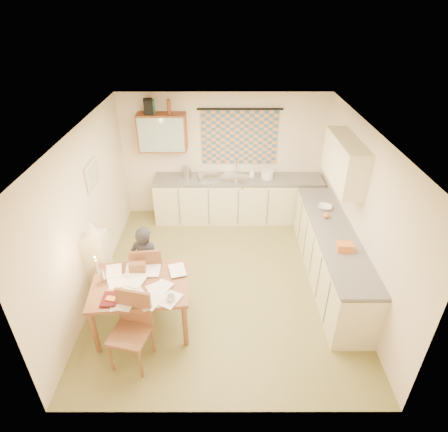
{
  "coord_description": "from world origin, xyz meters",
  "views": [
    {
      "loc": [
        -0.0,
        -4.72,
        4.05
      ],
      "look_at": [
        0.0,
        0.2,
        1.1
      ],
      "focal_mm": 30.0,
      "sensor_mm": 36.0,
      "label": 1
    }
  ],
  "objects_px": {
    "dining_table": "(143,304)",
    "counter_right": "(331,256)",
    "chair_far": "(150,281)",
    "shelf_stand": "(99,267)",
    "stove": "(349,301)",
    "person": "(147,264)",
    "counter_back": "(238,199)"
  },
  "relations": [
    {
      "from": "dining_table",
      "to": "counter_right",
      "type": "bearing_deg",
      "value": 14.01
    },
    {
      "from": "dining_table",
      "to": "chair_far",
      "type": "bearing_deg",
      "value": 85.25
    },
    {
      "from": "chair_far",
      "to": "shelf_stand",
      "type": "relative_size",
      "value": 0.86
    },
    {
      "from": "stove",
      "to": "shelf_stand",
      "type": "relative_size",
      "value": 0.79
    },
    {
      "from": "stove",
      "to": "person",
      "type": "height_order",
      "value": "person"
    },
    {
      "from": "counter_back",
      "to": "counter_right",
      "type": "relative_size",
      "value": 1.12
    },
    {
      "from": "counter_back",
      "to": "person",
      "type": "xyz_separation_m",
      "value": [
        -1.41,
        -2.33,
        0.18
      ]
    },
    {
      "from": "stove",
      "to": "chair_far",
      "type": "xyz_separation_m",
      "value": [
        -2.82,
        0.58,
        -0.15
      ]
    },
    {
      "from": "stove",
      "to": "shelf_stand",
      "type": "bearing_deg",
      "value": 170.64
    },
    {
      "from": "counter_back",
      "to": "counter_right",
      "type": "xyz_separation_m",
      "value": [
        1.42,
        -1.9,
        -0.0
      ]
    },
    {
      "from": "counter_back",
      "to": "counter_right",
      "type": "distance_m",
      "value": 2.37
    },
    {
      "from": "counter_right",
      "to": "shelf_stand",
      "type": "height_order",
      "value": "shelf_stand"
    },
    {
      "from": "stove",
      "to": "chair_far",
      "type": "distance_m",
      "value": 2.88
    },
    {
      "from": "dining_table",
      "to": "person",
      "type": "height_order",
      "value": "person"
    },
    {
      "from": "stove",
      "to": "dining_table",
      "type": "height_order",
      "value": "stove"
    },
    {
      "from": "counter_right",
      "to": "dining_table",
      "type": "relative_size",
      "value": 2.19
    },
    {
      "from": "counter_back",
      "to": "person",
      "type": "relative_size",
      "value": 2.62
    },
    {
      "from": "stove",
      "to": "dining_table",
      "type": "relative_size",
      "value": 0.67
    },
    {
      "from": "dining_table",
      "to": "shelf_stand",
      "type": "xyz_separation_m",
      "value": [
        -0.73,
        0.57,
        0.19
      ]
    },
    {
      "from": "counter_back",
      "to": "counter_right",
      "type": "height_order",
      "value": "same"
    },
    {
      "from": "dining_table",
      "to": "person",
      "type": "bearing_deg",
      "value": 86.75
    },
    {
      "from": "dining_table",
      "to": "counter_back",
      "type": "bearing_deg",
      "value": 58.86
    },
    {
      "from": "counter_right",
      "to": "shelf_stand",
      "type": "xyz_separation_m",
      "value": [
        -3.54,
        -0.42,
        0.12
      ]
    },
    {
      "from": "counter_right",
      "to": "person",
      "type": "bearing_deg",
      "value": -171.37
    },
    {
      "from": "shelf_stand",
      "to": "counter_right",
      "type": "bearing_deg",
      "value": 6.82
    },
    {
      "from": "shelf_stand",
      "to": "dining_table",
      "type": "bearing_deg",
      "value": -38.03
    },
    {
      "from": "dining_table",
      "to": "shelf_stand",
      "type": "distance_m",
      "value": 0.95
    },
    {
      "from": "counter_back",
      "to": "stove",
      "type": "distance_m",
      "value": 3.23
    },
    {
      "from": "counter_back",
      "to": "chair_far",
      "type": "distance_m",
      "value": 2.72
    },
    {
      "from": "dining_table",
      "to": "chair_far",
      "type": "height_order",
      "value": "chair_far"
    },
    {
      "from": "counter_back",
      "to": "counter_right",
      "type": "bearing_deg",
      "value": -53.22
    },
    {
      "from": "dining_table",
      "to": "shelf_stand",
      "type": "bearing_deg",
      "value": 136.49
    }
  ]
}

